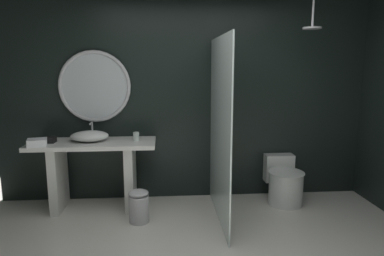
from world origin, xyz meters
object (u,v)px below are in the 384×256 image
Objects in this scene: round_wall_mirror at (95,86)px; folded_hand_towel at (37,143)px; tissue_box at (50,140)px; waste_bin at (139,206)px; tumbler_cup at (136,136)px; toilet at (284,182)px; vessel_sink at (90,136)px; rain_shower_head at (312,25)px.

round_wall_mirror reaches higher than folded_hand_towel.
tissue_box is 0.37× the size of waste_bin.
round_wall_mirror is at bearing 128.01° from waste_bin.
tumbler_cup reaches higher than waste_bin.
folded_hand_towel reaches higher than tissue_box.
tissue_box is at bearing 64.44° from folded_hand_towel.
tumbler_cup is 1.95m from toilet.
folded_hand_towel is at bearing -157.80° from vessel_sink.
rain_shower_head is 2.81m from waste_bin.
rain_shower_head reaches higher than tissue_box.
toilet is (2.85, 0.02, -0.61)m from tissue_box.
tumbler_cup reaches higher than folded_hand_towel.
round_wall_mirror is 2.66m from toilet.
waste_bin is at bearing -12.68° from folded_hand_towel.
vessel_sink is 0.62m from round_wall_mirror.
tumbler_cup is at bearing -25.96° from round_wall_mirror.
round_wall_mirror is 2.66m from rain_shower_head.
vessel_sink is at bearing 179.27° from toilet.
tumbler_cup is 0.12× the size of round_wall_mirror.
tissue_box is at bearing 157.88° from waste_bin.
tumbler_cup is at bearing 95.79° from waste_bin.
vessel_sink is at bearing 141.62° from waste_bin.
rain_shower_head is 3.36m from folded_hand_towel.
round_wall_mirror is at bearing 80.06° from vessel_sink.
vessel_sink reaches higher than tissue_box.
vessel_sink is at bearing 175.22° from rain_shower_head.
round_wall_mirror is (-0.51, 0.25, 0.58)m from tumbler_cup.
rain_shower_head is (2.53, -0.45, 0.71)m from round_wall_mirror.
round_wall_mirror is 2.38× the size of waste_bin.
waste_bin is 1.35m from folded_hand_towel.
rain_shower_head is at bearing -3.19° from tissue_box.
folded_hand_towel is at bearing -141.65° from round_wall_mirror.
round_wall_mirror is (0.04, 0.24, 0.57)m from vessel_sink.
toilet reaches higher than waste_bin.
tumbler_cup is at bearing -1.02° from vessel_sink.
waste_bin is (0.56, -0.71, -1.28)m from round_wall_mirror.
round_wall_mirror reaches higher than toilet.
rain_shower_head is 1.84× the size of folded_hand_towel.
rain_shower_head reaches higher than folded_hand_towel.
waste_bin is (-1.80, -0.44, -0.07)m from toilet.
rain_shower_head reaches higher than vessel_sink.
rain_shower_head is 1.93m from toilet.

